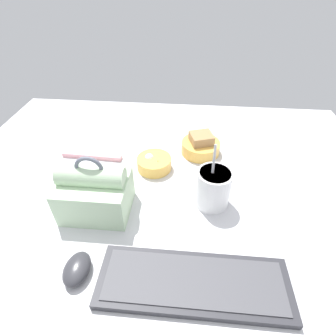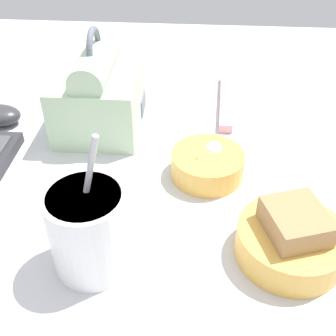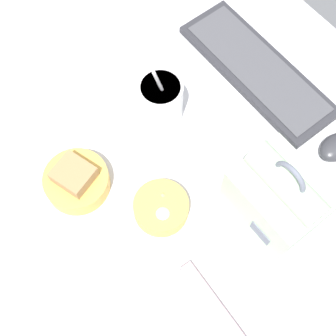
{
  "view_description": "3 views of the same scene",
  "coord_description": "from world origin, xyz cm",
  "px_view_note": "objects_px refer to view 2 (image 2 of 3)",
  "views": [
    {
      "loc": [
        -6.27,
        58.59,
        57.02
      ],
      "look_at": [
        -0.89,
        -1.76,
        7.0
      ],
      "focal_mm": 28.0,
      "sensor_mm": 36.0,
      "label": 1
    },
    {
      "loc": [
        -46.79,
        -5.19,
        43.67
      ],
      "look_at": [
        -0.89,
        -1.76,
        7.0
      ],
      "focal_mm": 45.0,
      "sensor_mm": 36.0,
      "label": 2
    },
    {
      "loc": [
        29.03,
        -25.03,
        92.97
      ],
      "look_at": [
        -0.89,
        -1.76,
        7.0
      ],
      "focal_mm": 50.0,
      "sensor_mm": 36.0,
      "label": 3
    }
  ],
  "objects_px": {
    "soup_cup": "(89,229)",
    "bento_bowl_snacks": "(207,164)",
    "lunch_bag": "(99,93)",
    "bento_bowl_sandwich": "(291,239)",
    "chopstick_case": "(226,101)"
  },
  "relations": [
    {
      "from": "soup_cup",
      "to": "bento_bowl_snacks",
      "type": "distance_m",
      "value": 0.23
    },
    {
      "from": "soup_cup",
      "to": "bento_bowl_snacks",
      "type": "bearing_deg",
      "value": -37.46
    },
    {
      "from": "lunch_bag",
      "to": "bento_bowl_snacks",
      "type": "height_order",
      "value": "lunch_bag"
    },
    {
      "from": "lunch_bag",
      "to": "bento_bowl_snacks",
      "type": "bearing_deg",
      "value": -124.66
    },
    {
      "from": "lunch_bag",
      "to": "soup_cup",
      "type": "distance_m",
      "value": 0.32
    },
    {
      "from": "lunch_bag",
      "to": "bento_bowl_sandwich",
      "type": "height_order",
      "value": "lunch_bag"
    },
    {
      "from": "bento_bowl_sandwich",
      "to": "bento_bowl_snacks",
      "type": "xyz_separation_m",
      "value": [
        0.15,
        0.1,
        -0.01
      ]
    },
    {
      "from": "lunch_bag",
      "to": "bento_bowl_sandwich",
      "type": "bearing_deg",
      "value": -133.99
    },
    {
      "from": "bento_bowl_snacks",
      "to": "bento_bowl_sandwich",
      "type": "bearing_deg",
      "value": -145.8
    },
    {
      "from": "bento_bowl_sandwich",
      "to": "chopstick_case",
      "type": "relative_size",
      "value": 0.64
    },
    {
      "from": "soup_cup",
      "to": "bento_bowl_sandwich",
      "type": "bearing_deg",
      "value": -82.97
    },
    {
      "from": "soup_cup",
      "to": "bento_bowl_snacks",
      "type": "xyz_separation_m",
      "value": [
        0.18,
        -0.14,
        -0.04
      ]
    },
    {
      "from": "bento_bowl_sandwich",
      "to": "soup_cup",
      "type": "bearing_deg",
      "value": 97.03
    },
    {
      "from": "soup_cup",
      "to": "chopstick_case",
      "type": "bearing_deg",
      "value": -23.6
    },
    {
      "from": "lunch_bag",
      "to": "bento_bowl_snacks",
      "type": "relative_size",
      "value": 1.62
    }
  ]
}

